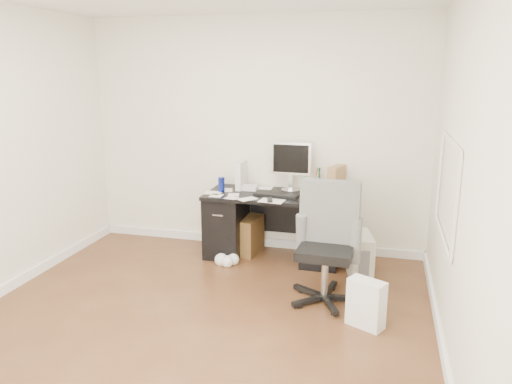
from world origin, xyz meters
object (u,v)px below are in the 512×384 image
office_chair (326,245)px  wicker_basket (241,234)px  lcd_monitor (291,166)px  desk (273,224)px  keyboard (277,195)px  pc_tower (360,257)px

office_chair → wicker_basket: size_ratio=2.58×
lcd_monitor → office_chair: lcd_monitor is taller
lcd_monitor → office_chair: (0.54, -1.14, -0.48)m
office_chair → wicker_basket: 1.57m
desk → keyboard: (0.06, -0.08, 0.36)m
keyboard → desk: bearing=131.5°
desk → keyboard: bearing=-54.3°
lcd_monitor → wicker_basket: lcd_monitor is taller
lcd_monitor → office_chair: bearing=-63.8°
keyboard → office_chair: office_chair is taller
desk → wicker_basket: (-0.40, 0.08, -0.18)m
lcd_monitor → pc_tower: (0.83, -0.53, -0.80)m
desk → office_chair: bearing=-53.9°
lcd_monitor → office_chair: 1.35m
desk → pc_tower: bearing=-19.9°
office_chair → pc_tower: (0.29, 0.61, -0.32)m
wicker_basket → lcd_monitor: bearing=9.1°
pc_tower → keyboard: bearing=151.3°
office_chair → wicker_basket: (-1.11, 1.05, -0.34)m
office_chair → pc_tower: office_chair is taller
keyboard → wicker_basket: size_ratio=1.14×
lcd_monitor → pc_tower: 1.27m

